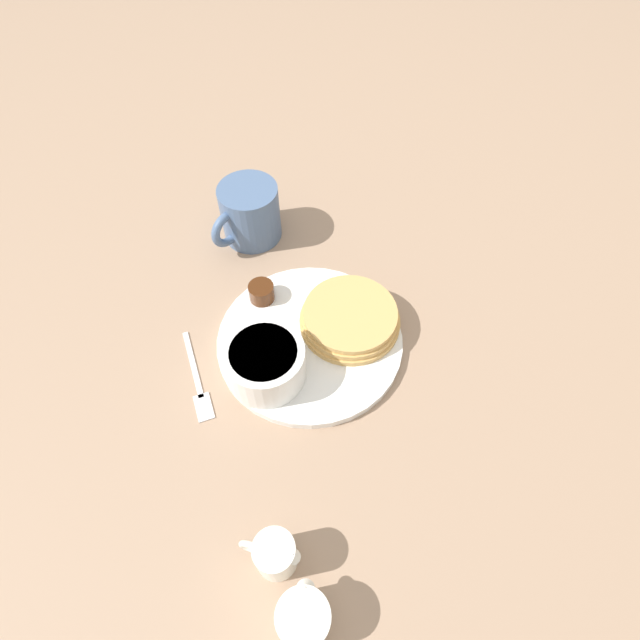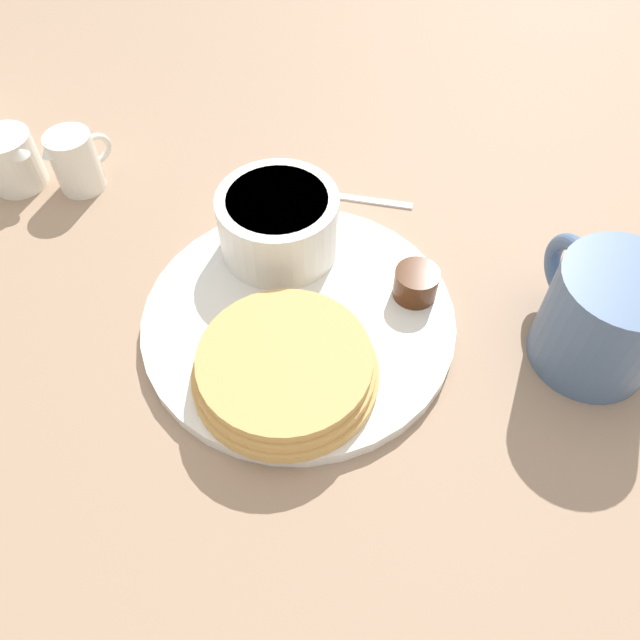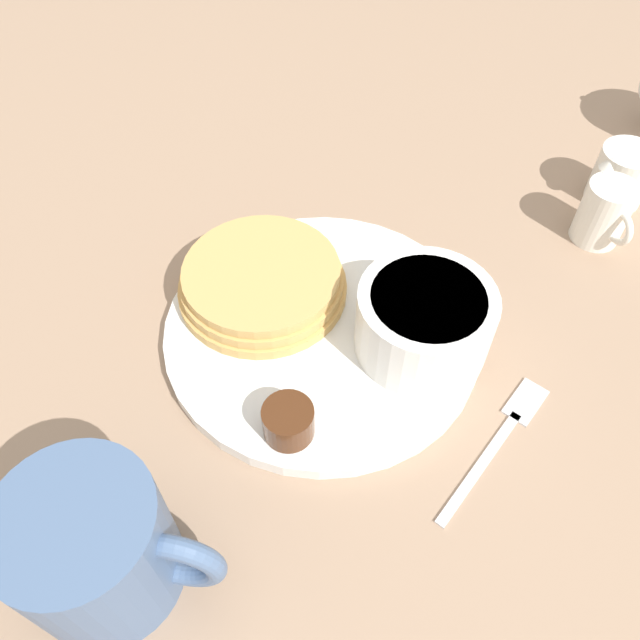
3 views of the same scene
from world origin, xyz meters
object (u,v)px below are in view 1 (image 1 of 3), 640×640
plate (310,340)px  creamer_pitcher_near (275,554)px  bowl (265,362)px  fork (198,385)px  creamer_pitcher_far (303,620)px  coffee_mug (249,213)px

plate → creamer_pitcher_near: (0.14, 0.23, 0.02)m
bowl → creamer_pitcher_near: bowl is taller
bowl → fork: size_ratio=0.73×
creamer_pitcher_far → fork: 0.29m
creamer_pitcher_near → fork: bearing=-85.6°
coffee_mug → fork: (0.15, 0.22, -0.04)m
fork → creamer_pitcher_near: bearing=94.4°
plate → creamer_pitcher_near: creamer_pitcher_near is taller
plate → creamer_pitcher_far: creamer_pitcher_far is taller
plate → coffee_mug: coffee_mug is taller
coffee_mug → creamer_pitcher_near: coffee_mug is taller
plate → bowl: size_ratio=2.47×
coffee_mug → creamer_pitcher_near: 0.47m
coffee_mug → bowl: bearing=74.6°
creamer_pitcher_far → fork: (0.02, -0.29, -0.03)m
creamer_pitcher_far → fork: size_ratio=0.50×
coffee_mug → creamer_pitcher_near: size_ratio=1.99×
plate → fork: plate is taller
plate → bowl: bearing=20.8°
bowl → coffee_mug: (-0.07, -0.25, 0.00)m
creamer_pitcher_near → plate: bearing=-120.9°
bowl → creamer_pitcher_far: (0.06, 0.27, -0.01)m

